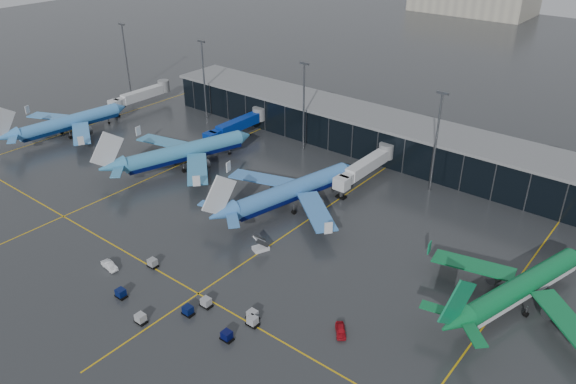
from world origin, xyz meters
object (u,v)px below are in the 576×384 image
Objects in this scene: airliner_klm_near at (293,180)px; baggage_carts at (191,307)px; airliner_aer_lingus at (525,275)px; mobile_airstair at (261,247)px; service_van_white at (109,265)px; service_van_red at (341,330)px; airliner_arkefly at (184,142)px; airliner_klm_west at (69,114)px.

baggage_carts is at bearing -64.81° from airliner_klm_near.
mobile_airstair is (-48.00, -16.33, -5.57)m from airliner_aer_lingus.
airliner_aer_lingus is at bearing -52.60° from service_van_white.
airliner_aer_lingus is 10.81× the size of mobile_airstair.
airliner_aer_lingus is at bearing 12.60° from service_van_red.
service_van_white is at bearing -43.42° from airliner_arkefly.
airliner_klm_west is 9.72× the size of service_van_white.
airliner_klm_near reaches higher than mobile_airstair.
airliner_klm_west is 0.94× the size of airliner_arkefly.
service_van_white is (23.36, -41.56, -6.26)m from airliner_arkefly.
mobile_airstair is (42.46, -17.85, -6.21)m from airliner_arkefly.
airliner_arkefly reaches higher than airliner_aer_lingus.
baggage_carts is at bearing -79.37° from service_van_white.
airliner_aer_lingus is at bearing 8.42° from airliner_klm_west.
airliner_klm_west reaches higher than airliner_aer_lingus.
mobile_airstair is 0.87× the size of service_van_white.
airliner_klm_west is 1.45× the size of baggage_carts.
airliner_klm_near is at bearing 102.61° from baggage_carts.
airliner_klm_west is at bearing 69.30° from service_van_white.
airliner_klm_west is 116.15m from service_van_red.
airliner_aer_lingus is (54.28, -2.45, -0.49)m from airliner_klm_near.
service_van_white is (-67.10, -40.04, -5.62)m from airliner_aer_lingus.
service_van_red is at bearing -4.52° from airliner_klm_west.
baggage_carts is at bearing 166.30° from service_van_red.
airliner_klm_near is 11.65× the size of mobile_airstair.
mobile_airstair is at bearing 97.40° from baggage_carts.
service_van_red is at bearing 2.50° from mobile_airstair.
service_van_red is at bearing -28.62° from airliner_klm_near.
service_van_red is (27.11, -10.46, -0.07)m from mobile_airstair.
baggage_carts is 7.66× the size of mobile_airstair.
airliner_klm_west reaches higher than mobile_airstair.
airliner_arkefly is at bearing -165.95° from airliner_klm_near.
service_van_red is at bearing 25.76° from baggage_carts.
airliner_klm_near is 10.16× the size of service_van_white.
mobile_airstair is at bearing 119.45° from service_van_red.
airliner_klm_near is 42.38m from baggage_carts.
mobile_airstair is 29.06m from service_van_red.
airliner_aer_lingus is 34.43m from service_van_red.
airliner_arkefly is at bearing 35.91° from service_van_white.
service_van_white is (-12.82, -42.49, -6.11)m from airliner_klm_near.
service_van_white is (67.74, -34.93, -5.81)m from airliner_klm_west.
airliner_klm_near reaches higher than service_van_red.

